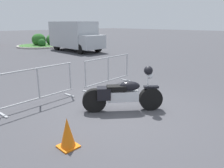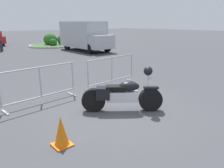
# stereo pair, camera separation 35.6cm
# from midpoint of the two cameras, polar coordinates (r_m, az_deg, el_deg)

# --- Properties ---
(ground_plane) EXTENTS (120.00, 120.00, 0.00)m
(ground_plane) POSITION_cam_midpoint_polar(r_m,az_deg,el_deg) (5.73, 3.27, -7.36)
(ground_plane) COLOR #424247
(motorcycle) EXTENTS (1.73, 1.47, 1.19)m
(motorcycle) POSITION_cam_midpoint_polar(r_m,az_deg,el_deg) (5.66, 4.47, -2.77)
(motorcycle) COLOR black
(motorcycle) RESTS_ON ground
(crowd_barrier_near) EXTENTS (2.30, 0.59, 1.07)m
(crowd_barrier_near) POSITION_cam_midpoint_polar(r_m,az_deg,el_deg) (6.44, -16.68, -0.15)
(crowd_barrier_near) COLOR #9EA0A5
(crowd_barrier_near) RESTS_ON ground
(crowd_barrier_far) EXTENTS (2.30, 0.59, 1.07)m
(crowd_barrier_far) POSITION_cam_midpoint_polar(r_m,az_deg,el_deg) (7.88, 1.24, 3.38)
(crowd_barrier_far) COLOR #9EA0A5
(crowd_barrier_far) RESTS_ON ground
(delivery_van) EXTENTS (2.04, 5.02, 2.31)m
(delivery_van) POSITION_cam_midpoint_polar(r_m,az_deg,el_deg) (18.21, -6.62, 12.54)
(delivery_van) COLOR #B2B7BC
(delivery_van) RESTS_ON ground
(pedestrian) EXTENTS (0.44, 0.44, 1.69)m
(pedestrian) POSITION_cam_midpoint_polar(r_m,az_deg,el_deg) (19.73, -26.70, 10.31)
(pedestrian) COLOR #262838
(pedestrian) RESTS_ON ground
(planter_island) EXTENTS (4.30, 4.30, 1.22)m
(planter_island) POSITION_cam_midpoint_polar(r_m,az_deg,el_deg) (22.32, -14.64, 10.59)
(planter_island) COLOR #ADA89E
(planter_island) RESTS_ON ground
(traffic_cone) EXTENTS (0.34, 0.34, 0.59)m
(traffic_cone) POSITION_cam_midpoint_polar(r_m,az_deg,el_deg) (4.23, -10.73, -12.18)
(traffic_cone) COLOR orange
(traffic_cone) RESTS_ON ground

